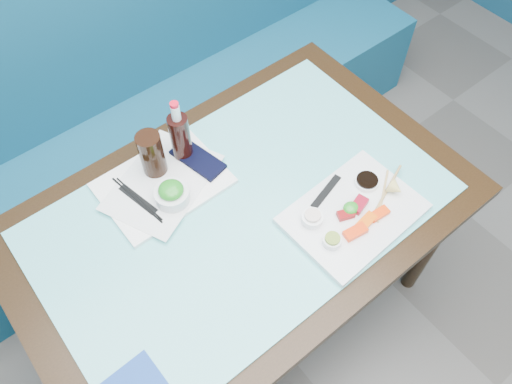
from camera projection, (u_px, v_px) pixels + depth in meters
booth_bench at (128, 130)px, 2.21m from camera, size 3.00×0.56×1.17m
dining_table at (242, 224)px, 1.60m from camera, size 1.40×0.90×0.75m
glass_top at (242, 210)px, 1.53m from camera, size 1.22×0.76×0.01m
sashimi_plate at (353, 214)px, 1.50m from camera, size 0.41×0.30×0.02m
salmon_left at (355, 232)px, 1.45m from camera, size 0.07×0.04×0.02m
salmon_mid at (366, 222)px, 1.47m from camera, size 0.07×0.04×0.02m
salmon_right at (379, 214)px, 1.48m from camera, size 0.06×0.04×0.02m
tuna_left at (346, 215)px, 1.48m from camera, size 0.06×0.05×0.02m
tuna_right at (359, 205)px, 1.50m from camera, size 0.07×0.05×0.02m
seaweed_garnish at (351, 208)px, 1.49m from camera, size 0.06×0.05×0.03m
ramekin_wasabi at (332, 241)px, 1.43m from camera, size 0.06×0.06×0.02m
wasabi_fill at (333, 238)px, 1.41m from camera, size 0.05×0.05×0.01m
ramekin_ginger at (312, 219)px, 1.47m from camera, size 0.07×0.07×0.03m
ginger_fill at (313, 215)px, 1.45m from camera, size 0.05×0.05×0.01m
soy_dish at (367, 182)px, 1.55m from camera, size 0.08×0.08×0.02m
soy_fill at (367, 180)px, 1.54m from camera, size 0.07×0.07×0.01m
lemon_wedge at (396, 189)px, 1.51m from camera, size 0.05×0.05×0.05m
chopstick_sleeve at (326, 191)px, 1.53m from camera, size 0.15×0.06×0.00m
wooden_chopstick_a at (383, 195)px, 1.52m from camera, size 0.17×0.12×0.01m
wooden_chopstick_b at (385, 193)px, 1.53m from camera, size 0.24×0.09×0.01m
serving_tray at (163, 183)px, 1.57m from camera, size 0.38×0.29×0.01m
paper_placemat at (163, 182)px, 1.56m from camera, size 0.43×0.38×0.00m
seaweed_bowl at (172, 195)px, 1.51m from camera, size 0.11×0.11×0.04m
seaweed_salad at (171, 190)px, 1.49m from camera, size 0.10×0.10×0.04m
cola_glass at (152, 154)px, 1.53m from camera, size 0.10×0.10×0.16m
navy_pouch at (198, 159)px, 1.61m from camera, size 0.12×0.20×0.01m
fork at (178, 141)px, 1.65m from camera, size 0.04×0.08×0.01m
black_chopstick_a at (137, 200)px, 1.52m from camera, size 0.04×0.23×0.01m
black_chopstick_b at (139, 199)px, 1.52m from camera, size 0.03×0.22×0.01m
tray_sleeve at (138, 199)px, 1.52m from camera, size 0.06×0.15×0.00m
cola_bottle_body at (181, 139)px, 1.56m from camera, size 0.08×0.08×0.18m
cola_bottle_neck at (176, 113)px, 1.46m from camera, size 0.03×0.03×0.05m
cola_bottle_cap at (174, 105)px, 1.44m from camera, size 0.03×0.03×0.01m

